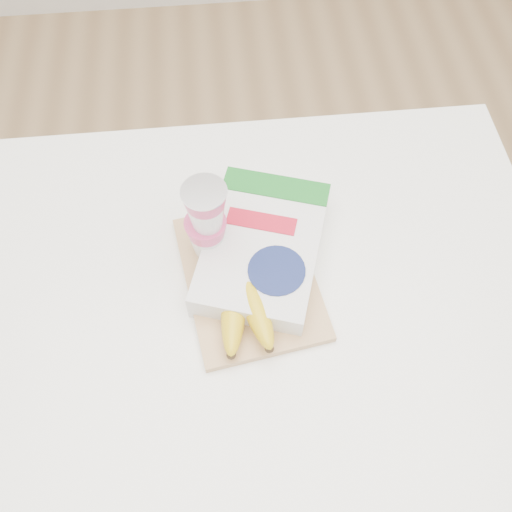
% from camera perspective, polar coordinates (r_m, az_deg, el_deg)
% --- Properties ---
extents(room, '(4.00, 4.00, 4.00)m').
position_cam_1_polar(room, '(0.54, -7.95, 20.54)').
color(room, tan).
rests_on(room, ground).
extents(table, '(1.14, 0.76, 0.86)m').
position_cam_1_polar(table, '(1.32, -3.10, -12.65)').
color(table, white).
rests_on(table, ground).
extents(cutting_board, '(0.24, 0.31, 0.01)m').
position_cam_1_polar(cutting_board, '(0.93, -0.65, -2.16)').
color(cutting_board, tan).
rests_on(cutting_board, table).
extents(bananas, '(0.10, 0.20, 0.06)m').
position_cam_1_polar(bananas, '(0.88, -1.36, -4.10)').
color(bananas, '#382816').
rests_on(bananas, cutting_board).
extents(yogurt_stack, '(0.07, 0.07, 0.16)m').
position_cam_1_polar(yogurt_stack, '(0.88, -5.01, 3.59)').
color(yogurt_stack, white).
rests_on(yogurt_stack, cutting_board).
extents(cereal_box, '(0.25, 0.31, 0.06)m').
position_cam_1_polar(cereal_box, '(0.93, 0.67, 0.78)').
color(cereal_box, white).
rests_on(cereal_box, table).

